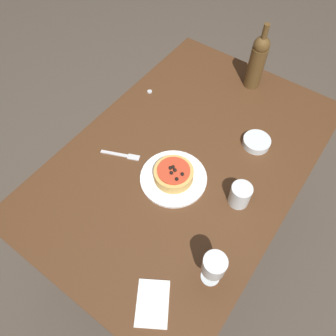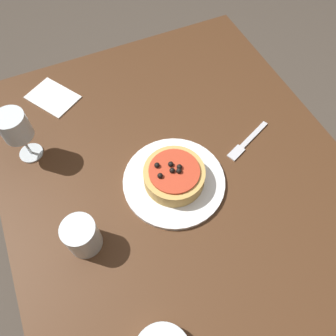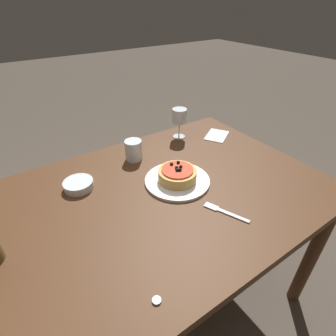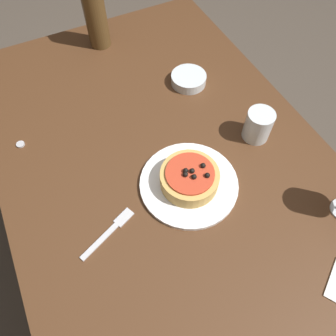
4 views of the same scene
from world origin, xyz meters
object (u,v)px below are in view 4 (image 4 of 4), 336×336
object	(u,v)px
wine_bottle	(94,8)
side_bowl	(189,79)
dinner_plate	(189,184)
fork	(111,231)
pizza	(190,178)
water_cup	(258,125)
dining_table	(163,171)
bottle_cap	(20,144)

from	to	relation	value
wine_bottle	side_bowl	world-z (taller)	wine_bottle
wine_bottle	side_bowl	xyz separation A→B (m)	(0.33, 0.19, -0.12)
dinner_plate	wine_bottle	distance (m)	0.69
dinner_plate	side_bowl	xyz separation A→B (m)	(-0.35, 0.19, 0.01)
fork	wine_bottle	bearing A→B (deg)	48.85
pizza	wine_bottle	xyz separation A→B (m)	(-0.68, -0.01, 0.10)
dinner_plate	side_bowl	world-z (taller)	side_bowl
water_cup	fork	distance (m)	0.51
dining_table	water_cup	bearing A→B (deg)	77.87
dining_table	bottle_cap	bearing A→B (deg)	-120.93
fork	side_bowl	bearing A→B (deg)	18.83
dining_table	bottle_cap	xyz separation A→B (m)	(-0.22, -0.36, 0.09)
side_bowl	wine_bottle	bearing A→B (deg)	-149.23
wine_bottle	water_cup	bearing A→B (deg)	23.45
dinner_plate	fork	distance (m)	0.24
dining_table	fork	bearing A→B (deg)	-54.94
dining_table	water_cup	distance (m)	0.32
bottle_cap	fork	bearing A→B (deg)	21.05
dining_table	fork	size ratio (longest dim) A/B	8.45
wine_bottle	water_cup	size ratio (longest dim) A/B	3.40
pizza	water_cup	distance (m)	0.27
side_bowl	pizza	bearing A→B (deg)	-28.02
water_cup	bottle_cap	size ratio (longest dim) A/B	3.96
dining_table	bottle_cap	distance (m)	0.43
side_bowl	dining_table	bearing A→B (deg)	-42.29
pizza	water_cup	world-z (taller)	water_cup
dinner_plate	pizza	distance (m)	0.03
dinner_plate	water_cup	bearing A→B (deg)	103.62
pizza	wine_bottle	distance (m)	0.68
dinner_plate	bottle_cap	world-z (taller)	dinner_plate
wine_bottle	dining_table	bearing A→B (deg)	-1.35
pizza	fork	xyz separation A→B (m)	(0.03, -0.24, -0.03)
dinner_plate	pizza	size ratio (longest dim) A/B	1.71
dining_table	fork	world-z (taller)	fork
wine_bottle	fork	size ratio (longest dim) A/B	1.98
pizza	side_bowl	bearing A→B (deg)	151.98
dinner_plate	side_bowl	bearing A→B (deg)	151.95
wine_bottle	fork	bearing A→B (deg)	-18.15
dining_table	side_bowl	distance (m)	0.32
dinner_plate	fork	size ratio (longest dim) A/B	1.64
dining_table	dinner_plate	distance (m)	0.16
dinner_plate	wine_bottle	xyz separation A→B (m)	(-0.68, -0.01, 0.13)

